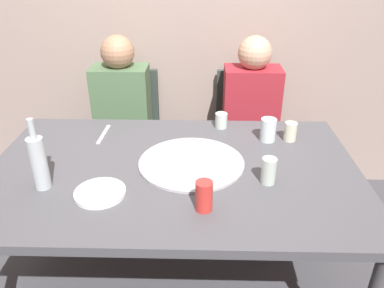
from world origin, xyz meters
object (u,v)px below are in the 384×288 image
Objects in this scene: wine_glass at (269,171)px; chair_right at (248,130)px; chair_left at (126,128)px; pizza_tray at (191,163)px; table_knife at (104,134)px; guest_in_beanie at (252,122)px; wine_bottle at (39,162)px; plate_stack at (100,193)px; guest_in_sweater at (121,120)px; tumbler_near at (221,120)px; short_glass at (268,130)px; tumbler_far at (290,132)px; dining_table at (174,180)px; soda_can at (204,196)px.

chair_right is at bearing 87.69° from wine_glass.
chair_left reaches higher than wine_glass.
table_knife is (-0.47, 0.29, -0.00)m from pizza_tray.
wine_bottle is at bearing 43.92° from guest_in_beanie.
table_knife is (0.14, 0.49, -0.12)m from wine_bottle.
plate_stack is at bearing 95.97° from chair_left.
plate_stack reaches higher than pizza_tray.
wine_glass is at bearing -24.27° from pizza_tray.
wine_glass reaches higher than plate_stack.
chair_right is 0.77× the size of guest_in_sweater.
guest_in_sweater is at bearing 151.88° from tumbler_near.
guest_in_sweater reaches higher than short_glass.
tumbler_far is at bearing -22.84° from tumbler_near.
short_glass is 0.54× the size of table_knife.
dining_table is at bearing 38.00° from plate_stack.
tumbler_near is at bearing 38.39° from wine_bottle.
wine_glass is 0.40m from short_glass.
short_glass is at bearing 89.38° from table_knife.
soda_can is at bearing -80.56° from pizza_tray.
tumbler_far is at bearing 101.59° from chair_right.
tumbler_far is (0.50, 0.25, 0.04)m from pizza_tray.
tumbler_far reaches higher than table_knife.
soda_can is 0.14× the size of chair_left.
chair_left is 0.77× the size of guest_in_sweater.
pizza_tray is 1.04m from chair_left.
chair_left is at bearing 83.29° from wine_bottle.
dining_table is 1.04m from chair_right.
chair_left is at bearing -90.00° from guest_in_sweater.
tumbler_near is (0.23, 0.43, 0.11)m from dining_table.
plate_stack is at bearing 13.81° from table_knife.
wine_bottle reaches higher than tumbler_far.
dining_table is 1.02m from chair_left.
pizza_tray is at bearing 123.11° from guest_in_sweater.
table_knife is at bearing 177.88° from tumbler_far.
dining_table is 7.62× the size of table_knife.
dining_table is at bearing 164.66° from wine_glass.
guest_in_sweater is at bearing 117.35° from dining_table.
plate_stack is (-0.51, -0.65, -0.03)m from tumbler_near.
chair_right is (0.04, 1.04, -0.30)m from wine_glass.
plate_stack is (-0.86, -0.51, -0.04)m from tumbler_far.
plate_stack is at bearing -128.18° from tumbler_near.
dining_table is 0.51m from tumbler_near.
table_knife is 0.24× the size of chair_right.
chair_left and chair_right have the same top height.
short_glass is at bearing 31.33° from dining_table.
table_knife is 1.06m from chair_right.
plate_stack reaches higher than table_knife.
tumbler_far is 0.53m from guest_in_beanie.
pizza_tray is at bearing -110.88° from tumbler_near.
wine_bottle is 0.94m from wine_glass.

